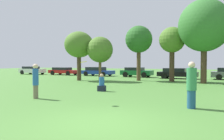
% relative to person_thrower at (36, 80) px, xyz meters
% --- Properties ---
extents(ground_plane, '(120.00, 120.00, 0.00)m').
position_rel_person_thrower_xyz_m(ground_plane, '(4.95, -2.45, -0.90)').
color(ground_plane, '#477A33').
extents(person_thrower, '(0.28, 0.28, 1.70)m').
position_rel_person_thrower_xyz_m(person_thrower, '(0.00, 0.00, 0.00)').
color(person_thrower, '#726651').
rests_on(person_thrower, ground).
extents(person_catcher, '(0.37, 0.37, 1.79)m').
position_rel_person_thrower_xyz_m(person_catcher, '(7.12, 0.78, 0.00)').
color(person_catcher, navy).
rests_on(person_catcher, ground).
extents(frisbee, '(0.26, 0.26, 0.06)m').
position_rel_person_thrower_xyz_m(frisbee, '(2.80, -0.05, 0.89)').
color(frisbee, yellow).
extents(bystander_sitting, '(0.44, 0.37, 1.09)m').
position_rel_person_thrower_xyz_m(bystander_sitting, '(1.61, 3.85, -0.45)').
color(bystander_sitting, '#191E33').
rests_on(bystander_sitting, ground).
extents(tree_0, '(2.88, 2.88, 4.90)m').
position_rel_person_thrower_xyz_m(tree_0, '(-4.40, 10.34, 2.65)').
color(tree_0, '#473323').
rests_on(tree_0, ground).
extents(tree_1, '(2.49, 2.49, 4.28)m').
position_rel_person_thrower_xyz_m(tree_1, '(-2.07, 10.45, 2.11)').
color(tree_1, brown).
rests_on(tree_1, ground).
extents(tree_2, '(2.67, 2.67, 5.43)m').
position_rel_person_thrower_xyz_m(tree_2, '(1.09, 12.65, 3.13)').
color(tree_2, brown).
rests_on(tree_2, ground).
extents(tree_3, '(2.42, 2.42, 5.15)m').
position_rel_person_thrower_xyz_m(tree_3, '(4.25, 13.03, 2.93)').
color(tree_3, '#473323').
rests_on(tree_3, ground).
extents(tree_4, '(4.28, 4.28, 7.15)m').
position_rel_person_thrower_xyz_m(tree_4, '(7.07, 12.12, 4.00)').
color(tree_4, '#473323').
rests_on(tree_4, ground).
extents(parked_car_white, '(4.25, 1.93, 1.22)m').
position_rel_person_thrower_xyz_m(parked_car_white, '(-17.88, 17.39, -0.24)').
color(parked_car_white, silver).
rests_on(parked_car_white, ground).
extents(parked_car_red, '(4.63, 2.02, 1.11)m').
position_rel_person_thrower_xyz_m(parked_car_red, '(-12.34, 18.06, -0.30)').
color(parked_car_red, red).
rests_on(parked_car_red, ground).
extents(parked_car_blue, '(4.45, 2.14, 1.20)m').
position_rel_person_thrower_xyz_m(parked_car_blue, '(-6.67, 18.16, -0.27)').
color(parked_car_blue, '#1E389E').
rests_on(parked_car_blue, ground).
extents(parked_car_green, '(3.94, 1.96, 1.21)m').
position_rel_person_thrower_xyz_m(parked_car_green, '(-0.96, 17.95, -0.25)').
color(parked_car_green, '#196633').
rests_on(parked_car_green, ground).
extents(parked_car_black, '(4.35, 2.09, 1.17)m').
position_rel_person_thrower_xyz_m(parked_car_black, '(4.08, 17.24, -0.27)').
color(parked_car_black, black).
rests_on(parked_car_black, ground).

